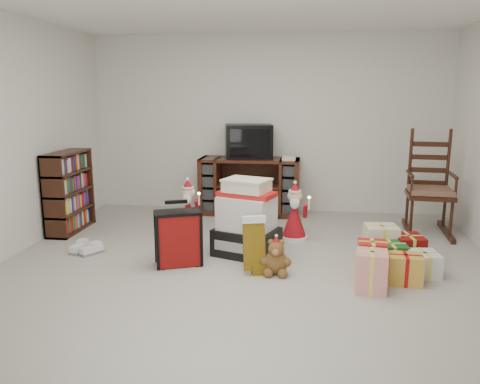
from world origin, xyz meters
name	(u,v)px	position (x,y,z in m)	size (l,w,h in m)	color
room	(247,142)	(0.00, 0.00, 1.25)	(5.01, 5.01, 2.51)	#A6A198
tv_stand	(249,186)	(-0.22, 2.22, 0.40)	(1.40, 0.53, 0.79)	#422112
bookshelf	(69,193)	(-2.34, 1.10, 0.48)	(0.27, 0.81, 0.99)	#35170E
rocking_chair	(428,196)	(2.05, 1.62, 0.45)	(0.60, 0.91, 1.31)	#35170E
gift_pile	(247,223)	(-0.06, 0.48, 0.35)	(0.75, 0.65, 0.80)	black
red_suitcase	(178,238)	(-0.69, 0.09, 0.28)	(0.48, 0.36, 0.65)	maroon
stocking	(254,245)	(0.07, -0.03, 0.28)	(0.26, 0.11, 0.56)	#0D7D10
teddy_bear	(276,259)	(0.28, -0.03, 0.15)	(0.23, 0.20, 0.33)	brown
santa_figurine	(294,217)	(0.43, 1.10, 0.26)	(0.33, 0.31, 0.68)	maroon
mrs_claus_figurine	(188,213)	(-0.85, 1.16, 0.26)	(0.33, 0.31, 0.67)	maroon
sneaker_pair	(86,249)	(-1.78, 0.31, 0.04)	(0.34, 0.27, 0.09)	white
gift_cluster	(393,257)	(1.39, 0.18, 0.14)	(0.82, 1.20, 0.28)	red
crt_television	(249,141)	(-0.24, 2.26, 1.03)	(0.71, 0.57, 0.47)	black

